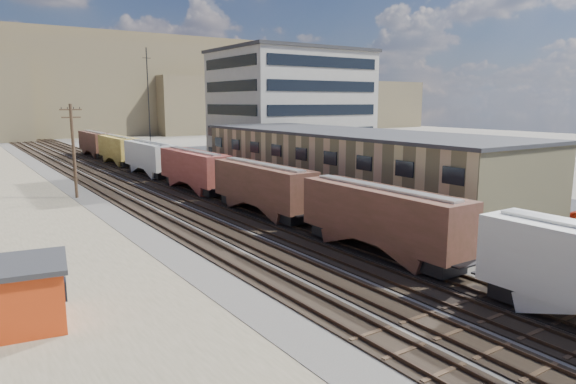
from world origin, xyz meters
TOP-DOWN VIEW (x-y plane):
  - ground at (0.00, 0.00)m, footprint 300.00×300.00m
  - ballast_bed at (0.00, 50.00)m, footprint 18.00×200.00m
  - asphalt_lot at (22.00, 35.00)m, footprint 26.00×120.00m
  - rail_tracks at (-0.55, 50.00)m, footprint 11.40×200.00m
  - freight_train at (3.80, 31.41)m, footprint 3.00×119.74m
  - warehouse at (14.98, 25.00)m, footprint 12.40×40.40m
  - office_tower at (27.95, 54.95)m, footprint 22.60×18.60m
  - utility_pole_north at (-8.50, 42.00)m, footprint 2.20×0.32m
  - radio_mast at (6.00, 60.00)m, footprint 1.20×0.16m
  - hills_north at (0.17, 167.92)m, footprint 265.00×80.00m
  - maintenance_shed at (-17.18, 9.63)m, footprint 3.85×4.63m
  - parked_car_blue at (25.81, 58.52)m, footprint 5.52×5.95m
  - parked_car_far at (27.87, 43.47)m, footprint 2.60×4.43m

SIDE VIEW (x-z plane):
  - ground at x=0.00m, z-range 0.00..0.00m
  - asphalt_lot at x=22.00m, z-range 0.00..0.04m
  - ballast_bed at x=0.00m, z-range 0.00..0.06m
  - rail_tracks at x=-0.55m, z-range -0.01..0.23m
  - parked_car_far at x=27.87m, z-range 0.00..1.42m
  - parked_car_blue at x=25.81m, z-range 0.00..1.55m
  - maintenance_shed at x=-17.18m, z-range 0.04..3.09m
  - freight_train at x=3.80m, z-range 0.56..5.02m
  - warehouse at x=14.98m, z-range 0.03..7.28m
  - utility_pole_north at x=-8.50m, z-range 0.30..10.30m
  - radio_mast at x=6.00m, z-range 0.12..18.12m
  - office_tower at x=27.95m, z-range 0.04..18.49m
  - hills_north at x=0.17m, z-range -1.90..30.10m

